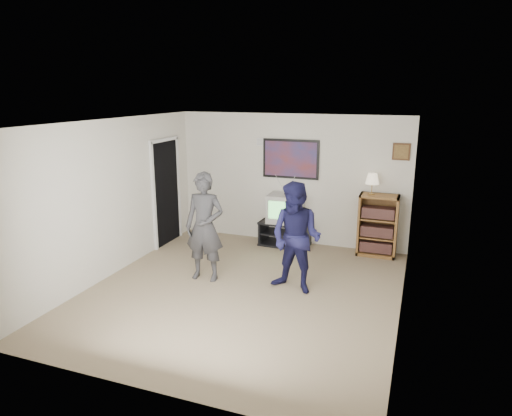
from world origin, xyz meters
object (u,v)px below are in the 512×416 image
Objects in this scene: media_stand at (285,233)px; crt_television at (285,208)px; bookshelf at (378,225)px; person_tall at (205,227)px; person_short at (296,238)px.

crt_television reaches higher than media_stand.
media_stand is 0.86× the size of bookshelf.
bookshelf is at bearing 0.45° from crt_television.
crt_television is at bearing -178.33° from bookshelf.
person_tall reaches higher than bookshelf.
bookshelf is 2.23m from person_short.
crt_television is (0.00, 0.00, 0.50)m from media_stand.
crt_television is 0.57× the size of bookshelf.
person_tall is at bearing -106.89° from media_stand.
person_tall is 1.46m from person_short.
person_tall is at bearing -111.16° from crt_television.
bookshelf is (1.72, 0.05, -0.18)m from crt_television.
person_tall is (-0.72, -1.99, 0.62)m from media_stand.
bookshelf reaches higher than crt_television.
person_short is at bearing -70.36° from crt_television.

